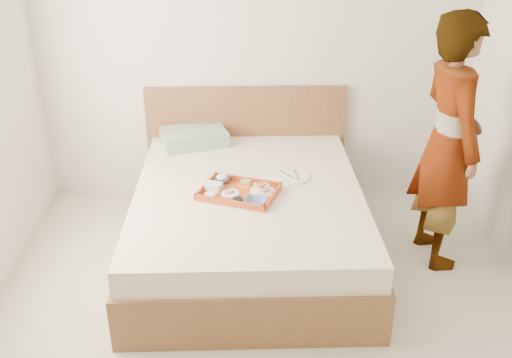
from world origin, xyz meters
The scene contains 16 objects.
ground centered at (0.00, 0.00, 0.00)m, with size 3.50×4.00×0.01m, color beige.
wall_back centered at (0.00, 2.00, 1.30)m, with size 3.50×0.01×2.60m, color silver.
bed centered at (-0.09, 1.00, 0.27)m, with size 1.65×2.00×0.53m, color brown.
headboard centered at (-0.09, 1.97, 0.47)m, with size 1.65×0.06×0.95m, color brown.
pillow centered at (-0.51, 1.80, 0.59)m, with size 0.50×0.34×0.12m, color #A5BAA3.
tray centered at (-0.15, 0.91, 0.55)m, with size 0.50×0.36×0.05m, color #B74B0F.
prawn_plate centered at (0.01, 0.91, 0.55)m, with size 0.17×0.17×0.01m, color white.
navy_bowl_big centered at (-0.05, 0.75, 0.56)m, with size 0.14×0.14×0.03m, color navy.
sauce_dish centered at (-0.16, 0.77, 0.56)m, with size 0.07×0.07×0.03m, color black.
meat_plate centered at (-0.21, 0.89, 0.55)m, with size 0.12×0.12×0.01m, color white.
bread_plate centered at (-0.10, 1.01, 0.55)m, with size 0.12×0.12×0.01m, color orange.
salad_bowl centered at (-0.27, 1.08, 0.56)m, with size 0.11×0.11×0.03m, color navy.
plastic_tub centered at (-0.32, 0.96, 0.57)m, with size 0.10×0.09×0.05m, color silver.
cheese_round centered at (-0.35, 0.85, 0.56)m, with size 0.07×0.07×0.03m, color white.
dinner_plate centered at (0.23, 1.16, 0.54)m, with size 0.25×0.25×0.01m, color white.
person centered at (1.24, 0.95, 0.87)m, with size 0.63×0.42×1.74m, color silver.
Camera 1 is at (-0.15, -2.55, 2.36)m, focal length 40.65 mm.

